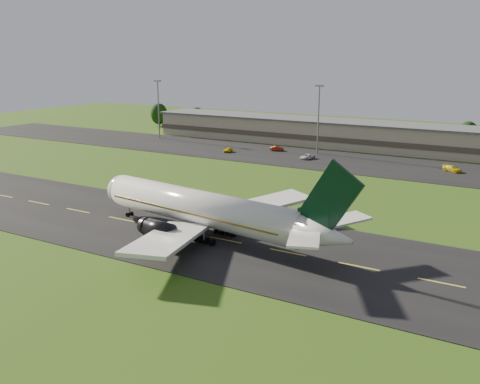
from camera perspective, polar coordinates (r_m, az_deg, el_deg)
The scene contains 12 objects.
ground at distance 98.68m, azimuth -12.51°, elevation -2.92°, with size 360.00×360.00×0.00m, color #294912.
taxiway at distance 98.67m, azimuth -12.51°, elevation -2.89°, with size 220.00×30.00×0.10m, color black.
apron at distance 157.52m, azimuth 5.43°, elevation 3.83°, with size 260.00×30.00×0.10m, color black.
airliner at distance 86.38m, azimuth -3.82°, elevation -1.86°, with size 51.16×41.83×15.57m.
terminal at distance 176.65m, azimuth 10.69°, elevation 6.09°, with size 145.00×16.00×8.40m.
light_mast_west at distance 191.58m, azimuth -8.71°, elevation 9.44°, with size 2.40×1.20×20.35m.
light_mast_centre at distance 161.05m, azimuth 8.39°, elevation 8.54°, with size 2.40×1.20×20.35m.
tree_line at distance 178.41m, azimuth 21.23°, elevation 5.80°, with size 196.60×9.66×9.93m.
service_vehicle_a at distance 163.00m, azimuth -1.30°, elevation 4.50°, with size 1.55×3.86×1.32m, color yellow.
service_vehicle_b at distance 165.74m, azimuth 3.97°, elevation 4.65°, with size 1.47×4.21×1.39m, color #A0200A.
service_vehicle_c at distance 153.41m, azimuth 7.20°, elevation 3.77°, with size 2.18×4.74×1.32m, color silver.
service_vehicle_d at distance 145.91m, azimuth 21.70°, elevation 2.34°, with size 2.13×5.23×1.52m, color gold.
Camera 1 is at (64.70, -68.71, 28.83)m, focal length 40.00 mm.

